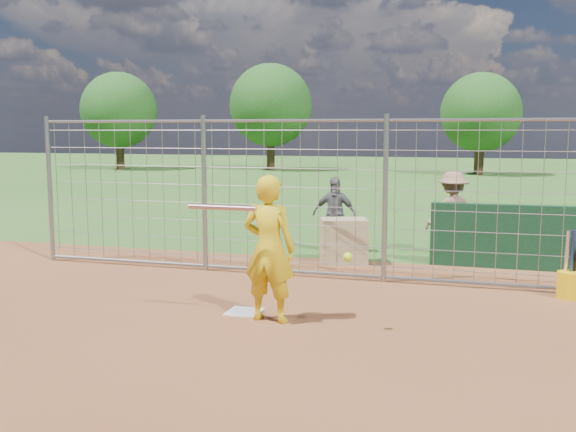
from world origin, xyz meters
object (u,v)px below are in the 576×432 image
(batter, at_px, (269,249))
(bystander_c, at_px, (452,213))
(bystander_b, at_px, (334,215))
(equipment_bin, at_px, (344,241))
(bucket_with_bats, at_px, (570,281))

(batter, bearing_deg, bystander_c, -107.68)
(bystander_b, relative_size, equipment_bin, 1.84)
(bystander_c, bearing_deg, bucket_with_bats, 94.50)
(bystander_c, bearing_deg, equipment_bin, 9.15)
(equipment_bin, bearing_deg, bucket_with_bats, -41.17)
(bystander_c, height_order, bucket_with_bats, bystander_c)
(bystander_b, distance_m, bystander_c, 2.23)
(bystander_b, xyz_separation_m, equipment_bin, (0.38, -0.96, -0.34))
(bystander_b, xyz_separation_m, bystander_c, (2.20, 0.36, 0.06))
(equipment_bin, bearing_deg, bystander_b, 93.39)
(batter, distance_m, bystander_b, 4.66)
(bystander_c, relative_size, bucket_with_bats, 1.63)
(equipment_bin, distance_m, bucket_with_bats, 3.82)
(bystander_c, bearing_deg, bystander_b, -17.66)
(bystander_b, xyz_separation_m, bucket_with_bats, (3.91, -2.44, -0.49))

